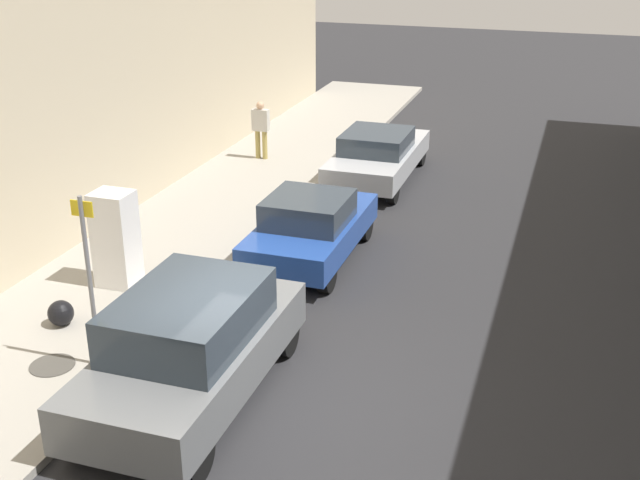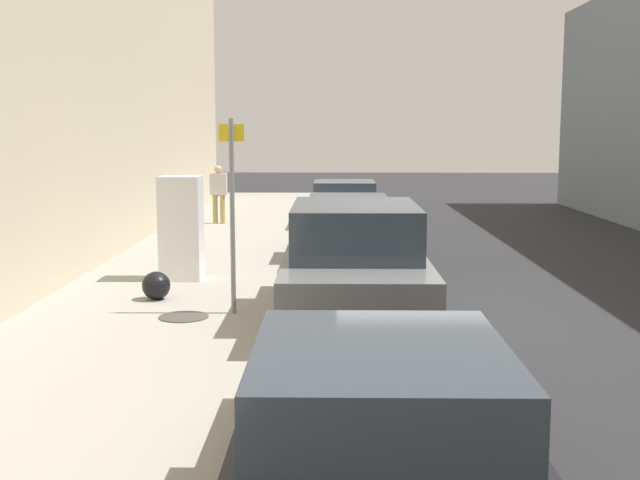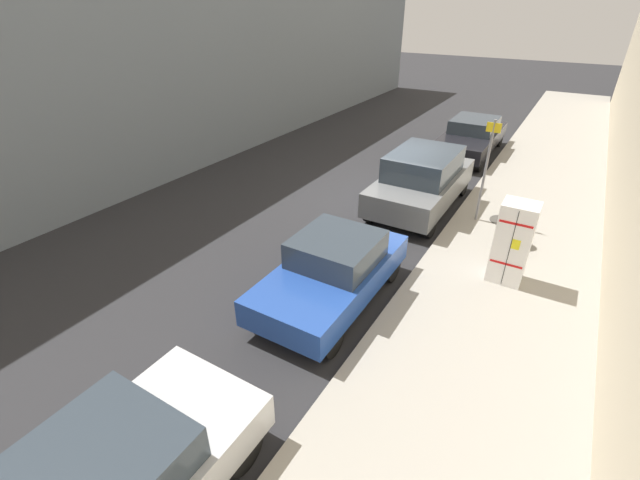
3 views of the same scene
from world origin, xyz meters
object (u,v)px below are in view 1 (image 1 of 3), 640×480
Objects in this scene: parked_sedan_silver at (378,155)px; discarded_refrigerator at (116,239)px; trash_bag at (61,313)px; parked_hatchback_blue at (311,227)px; street_sign_post at (89,274)px; parked_suv_gray at (191,346)px; pedestrian_walking_far at (261,126)px.

discarded_refrigerator is at bearing -110.64° from parked_sedan_silver.
parked_hatchback_blue reaches higher than trash_bag.
parked_hatchback_blue reaches higher than parked_sedan_silver.
discarded_refrigerator is at bearing 115.14° from street_sign_post.
parked_sedan_silver is (0.00, 10.79, -0.19)m from parked_suv_gray.
pedestrian_walking_far is 11.84m from parked_suv_gray.
street_sign_post is 0.63× the size of parked_sedan_silver.
discarded_refrigerator is 3.00m from street_sign_post.
parked_suv_gray is 1.14× the size of parked_hatchback_blue.
trash_bag is at bearing 145.53° from street_sign_post.
parked_suv_gray is (1.74, -0.21, -0.79)m from street_sign_post.
street_sign_post is at bearing -64.86° from discarded_refrigerator.
parked_suv_gray is at bearing -90.00° from parked_hatchback_blue.
trash_bag is 5.22m from parked_hatchback_blue.
pedestrian_walking_far reaches higher than parked_suv_gray.
discarded_refrigerator reaches higher than parked_suv_gray.
pedestrian_walking_far reaches higher than parked_sedan_silver.
trash_bag is (-0.08, -1.74, -0.69)m from discarded_refrigerator.
parked_hatchback_blue is at bearing -90.00° from parked_sedan_silver.
discarded_refrigerator is 4.13× the size of trash_bag.
parked_suv_gray reaches higher than trash_bag.
street_sign_post is at bearing 173.09° from parked_suv_gray.
pedestrian_walking_far is at bearing 99.12° from street_sign_post.
pedestrian_walking_far is (-0.45, 10.18, 0.72)m from trash_bag.
parked_suv_gray is at bearing -6.91° from street_sign_post.
parked_hatchback_blue is at bearing 90.00° from parked_suv_gray.
pedestrian_walking_far is at bearing 107.31° from parked_suv_gray.
street_sign_post is at bearing -34.47° from trash_bag.
street_sign_post reaches higher than parked_sedan_silver.
pedestrian_walking_far is at bearing 171.78° from parked_sedan_silver.
street_sign_post is at bearing -99.35° from parked_sedan_silver.
pedestrian_walking_far is 3.58m from parked_sedan_silver.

